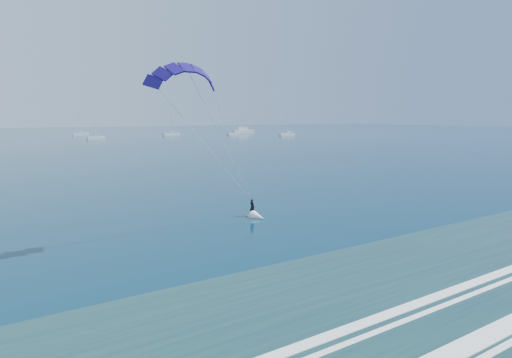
{
  "coord_description": "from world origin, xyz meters",
  "views": [
    {
      "loc": [
        -17.67,
        -4.54,
        9.81
      ],
      "look_at": [
        3.44,
        26.23,
        4.69
      ],
      "focal_mm": 32.0,
      "sensor_mm": 36.0,
      "label": 1
    }
  ],
  "objects": [
    {
      "name": "motor_yacht",
      "position": [
        131.41,
        226.6,
        1.45
      ],
      "size": [
        13.35,
        3.56,
        5.74
      ],
      "color": "silver",
      "rests_on": "ground"
    },
    {
      "name": "kitesurfer_rig",
      "position": [
        2.44,
        29.9,
        7.62
      ],
      "size": [
        13.99,
        6.78,
        14.9
      ],
      "color": "orange",
      "rests_on": "ground"
    },
    {
      "name": "sailboat_4",
      "position": [
        42.01,
        245.2,
        0.68
      ],
      "size": [
        7.99,
        2.4,
        10.96
      ],
      "color": "silver",
      "rests_on": "ground"
    },
    {
      "name": "sailboat_5",
      "position": [
        80.91,
        217.68,
        0.68
      ],
      "size": [
        8.63,
        2.4,
        11.79
      ],
      "color": "silver",
      "rests_on": "ground"
    },
    {
      "name": "sailboat_3",
      "position": [
        36.77,
        197.48,
        0.67
      ],
      "size": [
        7.02,
        2.4,
        9.97
      ],
      "color": "silver",
      "rests_on": "ground"
    },
    {
      "name": "sailboat_7",
      "position": [
        109.96,
        202.66,
        0.69
      ],
      "size": [
        7.15,
        2.4,
        11.48
      ],
      "color": "silver",
      "rests_on": "ground"
    },
    {
      "name": "sailboat_6",
      "position": [
        130.62,
        183.23,
        0.69
      ],
      "size": [
        9.13,
        2.4,
        12.32
      ],
      "color": "silver",
      "rests_on": "ground"
    }
  ]
}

